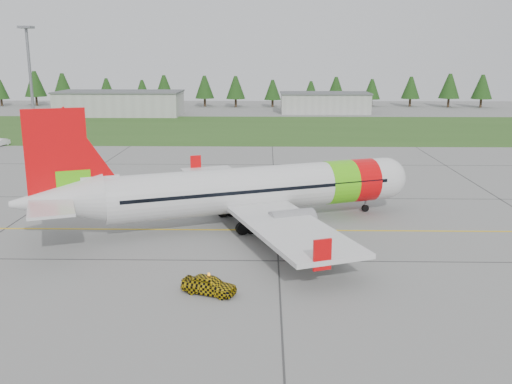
{
  "coord_description": "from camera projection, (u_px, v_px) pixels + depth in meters",
  "views": [
    {
      "loc": [
        9.1,
        -41.77,
        15.53
      ],
      "look_at": [
        8.13,
        7.37,
        3.73
      ],
      "focal_mm": 40.0,
      "sensor_mm": 36.0,
      "label": 1
    }
  ],
  "objects": [
    {
      "name": "ground",
      "position": [
        150.0,
        260.0,
        44.41
      ],
      "size": [
        320.0,
        320.0,
        0.0
      ],
      "primitive_type": "plane",
      "color": "gray",
      "rests_on": "ground"
    },
    {
      "name": "aircraft",
      "position": [
        247.0,
        190.0,
        53.27
      ],
      "size": [
        36.0,
        34.21,
        11.39
      ],
      "rotation": [
        0.0,
        0.0,
        0.37
      ],
      "color": "silver",
      "rests_on": "ground"
    },
    {
      "name": "follow_me_car",
      "position": [
        209.0,
        267.0,
        37.73
      ],
      "size": [
        1.73,
        1.87,
        3.76
      ],
      "primitive_type": "imported",
      "rotation": [
        0.0,
        0.0,
        1.21
      ],
      "color": "gold",
      "rests_on": "ground"
    },
    {
      "name": "grass_strip",
      "position": [
        226.0,
        129.0,
        124.13
      ],
      "size": [
        320.0,
        50.0,
        0.03
      ],
      "primitive_type": "cube",
      "color": "#30561E",
      "rests_on": "ground"
    },
    {
      "name": "taxi_guideline",
      "position": [
        168.0,
        229.0,
        52.19
      ],
      "size": [
        120.0,
        0.25,
        0.02
      ],
      "primitive_type": "cube",
      "color": "gold",
      "rests_on": "ground"
    },
    {
      "name": "hangar_west",
      "position": [
        120.0,
        104.0,
        151.23
      ],
      "size": [
        32.0,
        14.0,
        6.0
      ],
      "primitive_type": "cube",
      "color": "#A8A8A3",
      "rests_on": "ground"
    },
    {
      "name": "hangar_east",
      "position": [
        325.0,
        103.0,
        158.04
      ],
      "size": [
        24.0,
        12.0,
        5.2
      ],
      "primitive_type": "cube",
      "color": "#A8A8A3",
      "rests_on": "ground"
    },
    {
      "name": "floodlight_mast",
      "position": [
        31.0,
        88.0,
        99.08
      ],
      "size": [
        0.5,
        0.5,
        20.0
      ],
      "primitive_type": "cylinder",
      "color": "slate",
      "rests_on": "ground"
    },
    {
      "name": "treeline",
      "position": [
        238.0,
        90.0,
        177.41
      ],
      "size": [
        160.0,
        8.0,
        10.0
      ],
      "primitive_type": null,
      "color": "#1C3F14",
      "rests_on": "ground"
    }
  ]
}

